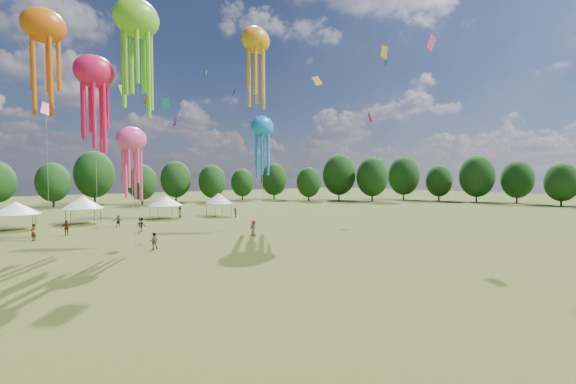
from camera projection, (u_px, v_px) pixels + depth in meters
ground at (523, 346)px, 15.79m from camera, size 300.00×300.00×0.00m
spectator_near at (154, 241)px, 36.29m from camera, size 0.95×0.85×1.62m
spectators_far at (155, 221)px, 51.20m from camera, size 29.96×25.31×1.88m
festival_tents at (94, 203)px, 55.03m from camera, size 38.44×10.95×4.43m
show_kites at (162, 63)px, 48.30m from camera, size 35.29×18.07×32.20m
treeline at (88, 179)px, 61.31m from camera, size 201.57×95.24×13.43m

